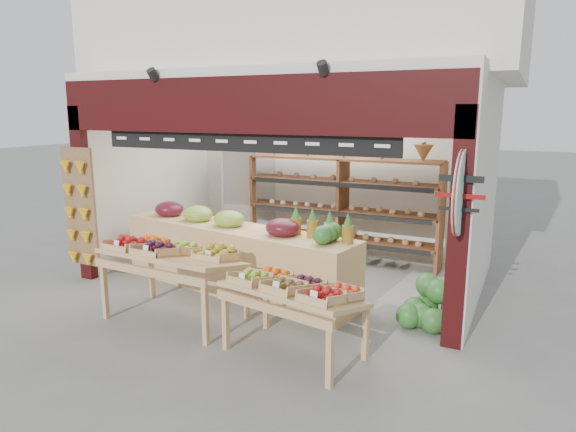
# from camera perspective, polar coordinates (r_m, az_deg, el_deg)

# --- Properties ---
(ground) EXTENTS (60.00, 60.00, 0.00)m
(ground) POSITION_cam_1_polar(r_m,az_deg,el_deg) (7.91, -1.41, -7.43)
(ground) COLOR slate
(ground) RESTS_ON ground
(shop_structure) EXTENTS (6.36, 5.12, 5.40)m
(shop_structure) POSITION_cam_1_polar(r_m,az_deg,el_deg) (9.03, 3.44, 20.15)
(shop_structure) COLOR silver
(shop_structure) RESTS_ON ground
(banana_board) EXTENTS (0.60, 0.15, 1.80)m
(banana_board) POSITION_cam_1_polar(r_m,az_deg,el_deg) (8.36, -22.22, 0.66)
(banana_board) COLOR brown
(banana_board) RESTS_ON ground
(gift_sign) EXTENTS (0.04, 0.93, 0.92)m
(gift_sign) POSITION_cam_1_polar(r_m,az_deg,el_deg) (5.60, 18.62, 2.45)
(gift_sign) COLOR silver
(gift_sign) RESTS_ON ground
(back_shelving) EXTENTS (3.38, 0.56, 2.06)m
(back_shelving) POSITION_cam_1_polar(r_m,az_deg,el_deg) (8.89, 6.12, 2.97)
(back_shelving) COLOR brown
(back_shelving) RESTS_ON ground
(refrigerator) EXTENTS (0.76, 0.76, 1.95)m
(refrigerator) POSITION_cam_1_polar(r_m,az_deg,el_deg) (9.92, -4.35, 2.30)
(refrigerator) COLOR silver
(refrigerator) RESTS_ON ground
(cardboard_stack) EXTENTS (1.03, 0.77, 0.68)m
(cardboard_stack) POSITION_cam_1_polar(r_m,az_deg,el_deg) (9.35, -7.54, -2.90)
(cardboard_stack) COLOR beige
(cardboard_stack) RESTS_ON ground
(mid_counter) EXTENTS (3.88, 1.39, 1.18)m
(mid_counter) POSITION_cam_1_polar(r_m,az_deg,el_deg) (7.48, -5.94, -4.43)
(mid_counter) COLOR tan
(mid_counter) RESTS_ON ground
(display_table_left) EXTENTS (1.75, 1.03, 1.07)m
(display_table_left) POSITION_cam_1_polar(r_m,az_deg,el_deg) (6.59, -13.18, -4.04)
(display_table_left) COLOR tan
(display_table_left) RESTS_ON ground
(display_table_right) EXTENTS (1.59, 1.08, 0.95)m
(display_table_right) POSITION_cam_1_polar(r_m,az_deg,el_deg) (5.45, 0.70, -8.17)
(display_table_right) COLOR tan
(display_table_right) RESTS_ON ground
(watermelon_pile) EXTENTS (0.82, 0.77, 0.58)m
(watermelon_pile) POSITION_cam_1_polar(r_m,az_deg,el_deg) (6.61, 15.78, -9.90)
(watermelon_pile) COLOR #194617
(watermelon_pile) RESTS_ON ground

